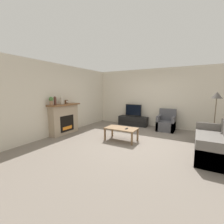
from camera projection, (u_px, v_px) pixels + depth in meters
The scene contains 15 objects.
ground_plane at pixel (133, 140), 5.15m from camera, with size 24.00×24.00×0.00m, color slate.
wall_back at pixel (153, 98), 7.06m from camera, with size 12.00×0.06×2.70m.
wall_left at pixel (71, 99), 6.35m from camera, with size 0.06×12.00×2.70m.
fireplace at pixel (64, 119), 5.86m from camera, with size 0.44×1.34×1.18m.
mantel_vase_left at pixel (55, 101), 5.40m from camera, with size 0.09×0.09×0.31m.
mantel_vase_centre_left at pixel (62, 101), 5.66m from camera, with size 0.14×0.14×0.29m.
mantel_clock at pixel (66, 102), 5.87m from camera, with size 0.08×0.11×0.15m.
potted_plant at pixel (51, 100), 5.25m from camera, with size 0.16×0.16×0.30m.
tv_stand at pixel (133, 121), 7.36m from camera, with size 1.40×0.49×0.44m.
tv at pixel (133, 111), 7.29m from camera, with size 0.80×0.18×0.59m.
armchair at pixel (166, 124), 6.41m from camera, with size 0.70×0.76×0.91m.
coffee_table at pixel (121, 129), 5.07m from camera, with size 1.07×0.60×0.44m.
remote at pixel (127, 129), 4.94m from camera, with size 0.04×0.15×0.02m.
couch at pixel (215, 144), 3.99m from camera, with size 0.85×2.22×0.82m.
floor_lamp at pixel (217, 98), 4.96m from camera, with size 0.33×0.33×1.65m.
Camera 1 is at (1.81, -4.68, 1.69)m, focal length 24.00 mm.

